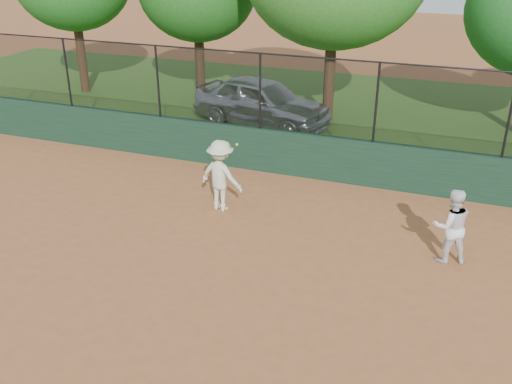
% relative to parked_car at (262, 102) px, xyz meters
% --- Properties ---
extents(ground, '(80.00, 80.00, 0.00)m').
position_rel_parked_car_xyz_m(ground, '(1.79, -9.72, -0.80)').
color(ground, '#A55E35').
rests_on(ground, ground).
extents(back_wall, '(26.00, 0.20, 1.20)m').
position_rel_parked_car_xyz_m(back_wall, '(1.79, -3.72, -0.20)').
color(back_wall, '#193825').
rests_on(back_wall, ground).
extents(grass_strip, '(36.00, 12.00, 0.01)m').
position_rel_parked_car_xyz_m(grass_strip, '(1.79, 2.28, -0.80)').
color(grass_strip, '#2E551A').
rests_on(grass_strip, ground).
extents(parked_car, '(5.00, 2.88, 1.60)m').
position_rel_parked_car_xyz_m(parked_car, '(0.00, 0.00, 0.00)').
color(parked_car, '#9FA3A8').
rests_on(parked_car, ground).
extents(player_second, '(0.92, 0.83, 1.56)m').
position_rel_parked_car_xyz_m(player_second, '(6.39, -6.82, -0.02)').
color(player_second, white).
rests_on(player_second, ground).
extents(player_main, '(1.21, 0.85, 1.77)m').
position_rel_parked_car_xyz_m(player_main, '(1.26, -6.26, 0.05)').
color(player_main, beige).
rests_on(player_main, ground).
extents(fence_assembly, '(26.00, 0.06, 2.00)m').
position_rel_parked_car_xyz_m(fence_assembly, '(1.76, -3.72, 1.44)').
color(fence_assembly, black).
rests_on(fence_assembly, back_wall).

